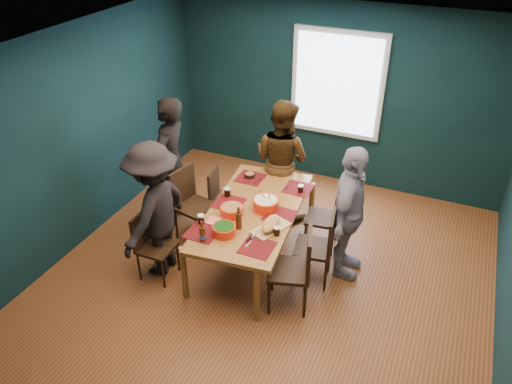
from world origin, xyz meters
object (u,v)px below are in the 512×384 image
person_right (349,214)px  person_near_left (155,210)px  chair_left_near (150,240)px  chair_right_near (298,264)px  chair_right_far (329,213)px  bowl_dumpling (266,204)px  person_back (282,160)px  bowl_salad (232,210)px  bowl_herbs (224,230)px  dining_table (254,214)px  chair_left_mid (189,198)px  cutting_board (271,225)px  chair_left_far (220,193)px  person_far_left (171,163)px  chair_right_mid (321,243)px

person_right → person_near_left: bearing=110.3°
chair_left_near → chair_right_near: (1.73, 0.19, 0.08)m
chair_right_far → bowl_dumpling: 0.89m
person_back → person_near_left: (-0.89, -1.70, -0.00)m
bowl_salad → bowl_herbs: same height
dining_table → chair_right_near: (0.74, -0.52, -0.11)m
dining_table → bowl_herbs: (-0.10, -0.57, 0.13)m
chair_left_mid → person_right: bearing=14.0°
chair_right_far → bowl_salad: (-0.94, -0.82, 0.30)m
cutting_board → bowl_dumpling: bearing=142.4°
chair_left_far → cutting_board: cutting_board is taller
bowl_herbs → person_far_left: bearing=142.8°
person_back → bowl_salad: (-0.10, -1.32, -0.03)m
person_near_left → chair_left_near: bearing=-8.7°
dining_table → bowl_herbs: size_ratio=8.13×
person_right → bowl_herbs: 1.42m
person_far_left → chair_left_mid: bearing=57.1°
chair_right_mid → person_back: person_back is taller
person_back → person_near_left: person_back is taller
chair_left_near → bowl_salad: bowl_salad is taller
chair_right_mid → chair_right_near: size_ratio=0.94×
person_back → person_right: size_ratio=1.01×
chair_left_mid → bowl_salad: chair_left_mid is taller
chair_left_far → bowl_dumpling: size_ratio=2.69×
chair_left_near → person_right: bearing=24.4°
chair_left_near → chair_right_mid: 1.97m
person_back → bowl_salad: bearing=100.9°
dining_table → person_near_left: 1.14m
chair_left_far → bowl_herbs: size_ratio=3.27×
dining_table → person_right: 1.10m
person_far_left → bowl_salad: size_ratio=6.73×
person_back → person_right: 1.45m
chair_right_near → cutting_board: (-0.41, 0.24, 0.24)m
person_right → person_near_left: size_ratio=0.99×
person_right → cutting_board: 0.90m
person_far_left → person_near_left: size_ratio=1.07×
chair_right_mid → chair_right_far: bearing=88.8°
chair_left_far → chair_right_mid: 1.66m
chair_left_far → chair_right_near: size_ratio=0.85×
cutting_board → chair_left_far: bearing=164.5°
chair_right_far → bowl_salad: bearing=-145.7°
chair_left_mid → bowl_dumpling: bearing=7.0°
chair_left_mid → dining_table: bearing=2.3°
chair_left_mid → bowl_dumpling: bowl_dumpling is taller
person_far_left → bowl_salad: person_far_left is taller
chair_left_far → bowl_dumpling: 1.02m
chair_right_far → chair_right_near: size_ratio=0.89×
bowl_dumpling → cutting_board: 0.41m
chair_right_far → chair_left_far: bearing=176.6°
bowl_dumpling → chair_right_near: bearing=-43.8°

